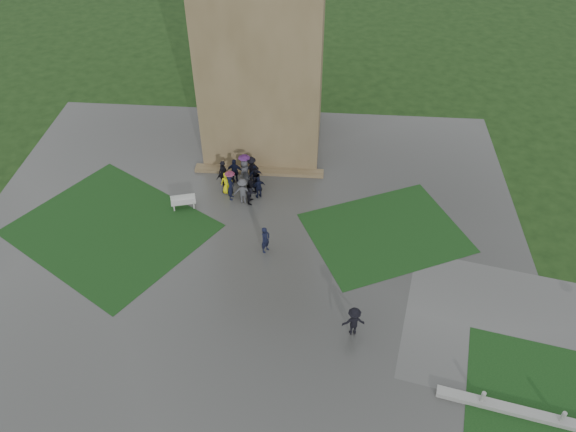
# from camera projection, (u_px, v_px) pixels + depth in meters

# --- Properties ---
(ground) EXTENTS (120.00, 120.00, 0.00)m
(ground) POSITION_uv_depth(u_px,v_px,m) (237.00, 286.00, 31.34)
(ground) COLOR black
(plaza) EXTENTS (34.00, 34.00, 0.02)m
(plaza) POSITION_uv_depth(u_px,v_px,m) (242.00, 260.00, 32.84)
(plaza) COLOR #353532
(plaza) RESTS_ON ground
(lawn_inset_left) EXTENTS (14.10, 13.46, 0.01)m
(lawn_inset_left) POSITION_uv_depth(u_px,v_px,m) (111.00, 229.00, 34.83)
(lawn_inset_left) COLOR black
(lawn_inset_left) RESTS_ON plaza
(lawn_inset_right) EXTENTS (11.12, 10.15, 0.01)m
(lawn_inset_right) POSITION_uv_depth(u_px,v_px,m) (385.00, 233.00, 34.57)
(lawn_inset_right) COLOR black
(lawn_inset_right) RESTS_ON plaza
(tower) EXTENTS (8.00, 8.00, 18.00)m
(tower) POSITION_uv_depth(u_px,v_px,m) (263.00, 22.00, 36.67)
(tower) COLOR brown
(tower) RESTS_ON ground
(tower_plinth) EXTENTS (9.00, 0.80, 0.22)m
(tower_plinth) POSITION_uv_depth(u_px,v_px,m) (259.00, 171.00, 39.21)
(tower_plinth) COLOR brown
(tower_plinth) RESTS_ON plaza
(bench) EXTENTS (1.65, 0.90, 0.91)m
(bench) POSITION_uv_depth(u_px,v_px,m) (183.00, 202.00, 36.10)
(bench) COLOR #A9A8A4
(bench) RESTS_ON plaza
(visitor_cluster) EXTENTS (3.51, 3.45, 2.26)m
(visitor_cluster) POSITION_uv_depth(u_px,v_px,m) (242.00, 178.00, 37.15)
(visitor_cluster) COLOR black
(visitor_cluster) RESTS_ON plaza
(pedestrian_mid) EXTENTS (0.70, 0.78, 1.79)m
(pedestrian_mid) POSITION_uv_depth(u_px,v_px,m) (265.00, 240.00, 32.82)
(pedestrian_mid) COLOR black
(pedestrian_mid) RESTS_ON plaza
(pedestrian_near) EXTENTS (1.25, 0.79, 1.80)m
(pedestrian_near) POSITION_uv_depth(u_px,v_px,m) (354.00, 321.00, 28.31)
(pedestrian_near) COLOR black
(pedestrian_near) RESTS_ON plaza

